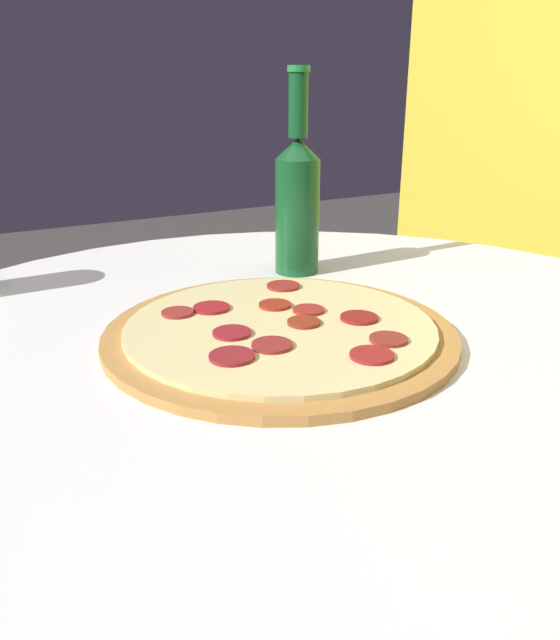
% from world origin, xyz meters
% --- Properties ---
extents(table, '(1.04, 1.04, 0.70)m').
position_xyz_m(table, '(0.00, 0.00, 0.51)').
color(table, white).
rests_on(table, ground_plane).
extents(pizza, '(0.37, 0.37, 0.02)m').
position_xyz_m(pizza, '(-0.03, -0.02, 0.70)').
color(pizza, '#B77F3D').
rests_on(pizza, table).
extents(beer_bottle, '(0.06, 0.06, 0.27)m').
position_xyz_m(beer_bottle, '(-0.23, 0.12, 0.80)').
color(beer_bottle, '#144C23').
rests_on(beer_bottle, table).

